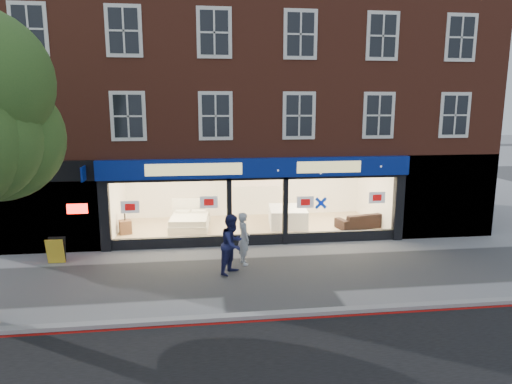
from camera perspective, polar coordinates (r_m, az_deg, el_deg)
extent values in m
plane|color=gray|center=(14.46, 1.82, -10.18)|extent=(120.00, 120.00, 0.00)
cube|color=#8C0A07|center=(11.66, 4.35, -15.57)|extent=(60.00, 0.10, 0.01)
cube|color=gray|center=(11.81, 4.15, -14.91)|extent=(60.00, 0.25, 0.12)
cube|color=tan|center=(19.39, -0.68, -4.51)|extent=(11.00, 4.50, 0.10)
cube|color=brown|center=(20.48, -1.32, 14.95)|extent=(19.00, 8.00, 6.70)
cube|color=navy|center=(16.49, 0.27, 3.06)|extent=(11.40, 0.28, 0.70)
cube|color=black|center=(17.27, 0.18, -5.92)|extent=(11.00, 0.18, 0.40)
cube|color=black|center=(17.14, -18.38, -2.82)|extent=(0.35, 0.30, 2.60)
cube|color=black|center=(18.49, 17.34, -1.78)|extent=(0.35, 0.30, 2.60)
cube|color=white|center=(16.77, -10.87, -2.22)|extent=(4.20, 0.02, 2.10)
cube|color=white|center=(17.60, 10.76, -1.60)|extent=(4.20, 0.02, 2.10)
cube|color=white|center=(17.19, 0.10, -2.73)|extent=(1.80, 0.02, 2.10)
cube|color=silver|center=(21.29, -1.40, 0.33)|extent=(11.00, 0.20, 2.60)
cube|color=#FFEAC6|center=(18.87, -0.69, 2.98)|extent=(11.00, 4.50, 0.12)
cube|color=black|center=(17.83, -24.93, -1.62)|extent=(3.80, 0.60, 3.30)
cube|color=#FF140C|center=(17.18, -21.45, -1.96)|extent=(0.70, 0.04, 0.35)
cube|color=black|center=(19.47, 22.57, -0.45)|extent=(4.00, 0.40, 3.30)
cube|color=silver|center=(19.15, -8.32, -4.17)|extent=(1.70, 1.95, 0.32)
cube|color=silver|center=(19.08, -8.34, -3.38)|extent=(1.63, 1.87, 0.23)
cube|color=silver|center=(19.99, -8.08, -2.38)|extent=(1.63, 0.26, 1.09)
cube|color=silver|center=(19.71, -9.16, -2.44)|extent=(0.61, 0.34, 0.11)
cube|color=silver|center=(19.64, -7.18, -2.43)|extent=(0.61, 0.34, 0.11)
cube|color=brown|center=(19.03, -16.02, -4.22)|extent=(0.56, 0.56, 0.55)
cube|color=white|center=(19.63, 3.96, -3.80)|extent=(1.72, 2.08, 0.26)
cube|color=white|center=(19.57, 3.97, -3.08)|extent=(1.72, 2.08, 0.26)
cube|color=white|center=(19.51, 3.98, -2.36)|extent=(1.72, 2.08, 0.26)
imported|color=black|center=(19.73, 12.97, -3.45)|extent=(2.22, 1.25, 0.61)
cube|color=yellow|center=(16.62, -23.71, -6.71)|extent=(0.57, 0.37, 0.87)
imported|color=#B6BABE|center=(15.06, -1.55, -5.80)|extent=(0.54, 0.71, 1.75)
imported|color=#1A1D4A|center=(14.22, -2.96, -6.52)|extent=(1.12, 1.16, 1.89)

